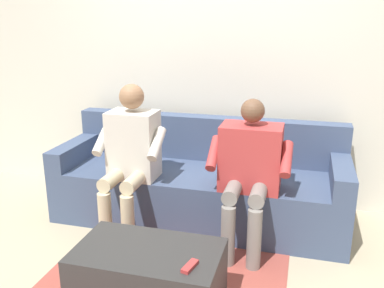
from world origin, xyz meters
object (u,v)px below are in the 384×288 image
Objects in this scene: person_right_seated at (131,152)px; person_left_seated at (249,166)px; couch at (200,185)px; remote_red at (190,266)px; coffee_table at (149,278)px.

person_left_seated is at bearing -179.23° from person_right_seated.
person_right_seated reaches higher than couch.
couch is at bearing 25.09° from remote_red.
person_right_seated is at bearing 0.77° from person_left_seated.
person_left_seated is at bearing 3.11° from remote_red.
couch is 2.15× the size of person_left_seated.
couch reaches higher than coffee_table.
person_left_seated is 1.03m from remote_red.
person_right_seated reaches higher than coffee_table.
coffee_table is 0.72× the size of person_right_seated.
remote_red is (-0.29, 1.35, 0.10)m from couch.
couch is 1.23m from coffee_table.
person_left_seated is 0.92m from person_right_seated.
coffee_table is (0.00, 1.23, -0.10)m from couch.
person_right_seated is 9.33× the size of remote_red.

